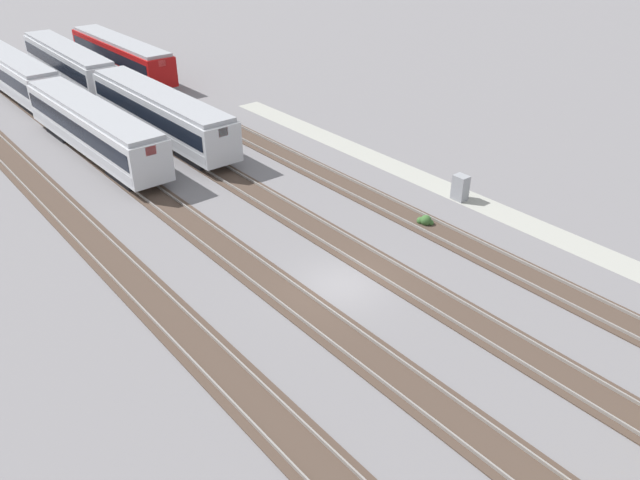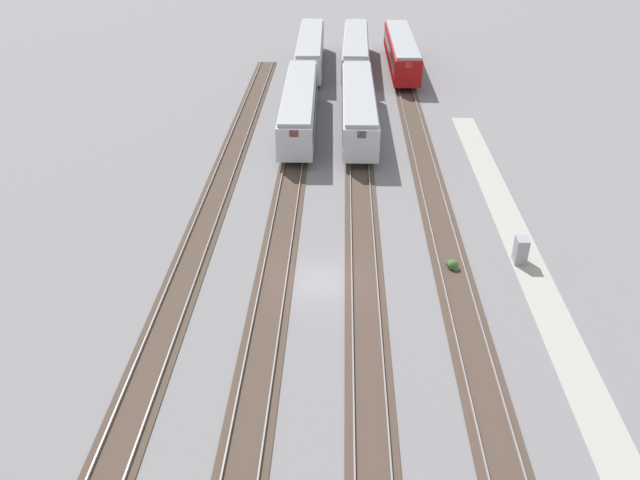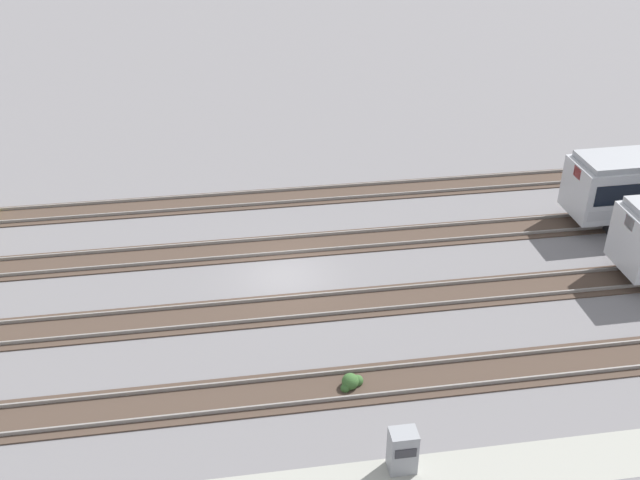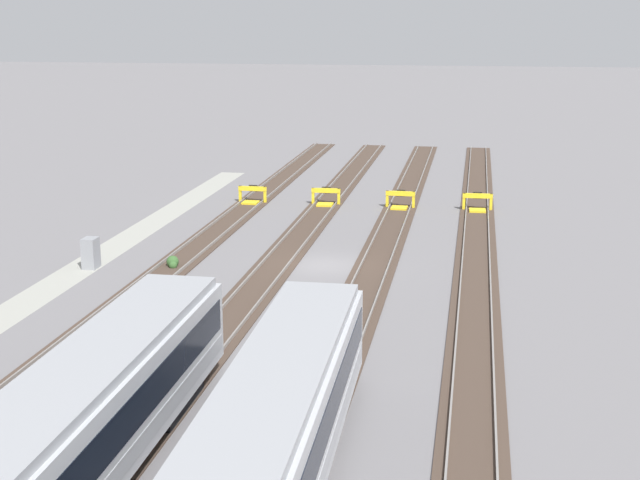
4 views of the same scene
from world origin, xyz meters
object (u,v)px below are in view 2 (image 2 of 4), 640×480
subway_car_front_row_centre (299,106)px  subway_car_front_row_right_inner (401,52)px  subway_car_front_row_left_inner (356,50)px  electrical_cabinet (521,250)px  subway_car_front_row_rightmost (310,50)px  subway_car_front_row_leftmost (358,107)px  weed_clump (453,265)px

subway_car_front_row_centre → subway_car_front_row_right_inner: size_ratio=1.00×
subway_car_front_row_left_inner → electrical_cabinet: subway_car_front_row_left_inner is taller
subway_car_front_row_centre → subway_car_front_row_rightmost: same height
subway_car_front_row_leftmost → subway_car_front_row_centre: size_ratio=1.00×
subway_car_front_row_left_inner → subway_car_front_row_rightmost: bearing=90.3°
electrical_cabinet → subway_car_front_row_centre: bearing=34.2°
subway_car_front_row_right_inner → subway_car_front_row_left_inner: bearing=85.8°
subway_car_front_row_centre → weed_clump: bearing=-154.9°
subway_car_front_row_left_inner → subway_car_front_row_rightmost: 5.16m
subway_car_front_row_rightmost → subway_car_front_row_left_inner: bearing=-89.7°
subway_car_front_row_rightmost → weed_clump: 42.61m
subway_car_front_row_rightmost → electrical_cabinet: subway_car_front_row_rightmost is taller
weed_clump → subway_car_front_row_left_inner: bearing=7.2°
subway_car_front_row_leftmost → subway_car_front_row_rightmost: (19.10, 5.14, 0.00)m
subway_car_front_row_left_inner → subway_car_front_row_rightmost: same height
subway_car_front_row_rightmost → weed_clump: subway_car_front_row_rightmost is taller
electrical_cabinet → subway_car_front_row_leftmost: bearing=23.6°
subway_car_front_row_right_inner → electrical_cabinet: subway_car_front_row_right_inner is taller
subway_car_front_row_left_inner → subway_car_front_row_rightmost: size_ratio=1.00×
subway_car_front_row_leftmost → subway_car_front_row_rightmost: 19.78m
subway_car_front_row_centre → weed_clump: size_ratio=19.62×
subway_car_front_row_leftmost → weed_clump: (-22.19, -5.21, -1.80)m
subway_car_front_row_left_inner → subway_car_front_row_right_inner: size_ratio=1.00×
subway_car_front_row_leftmost → electrical_cabinet: (-21.30, -9.30, -1.24)m
subway_car_front_row_left_inner → weed_clump: (-41.32, -5.19, -1.80)m
electrical_cabinet → subway_car_front_row_rightmost: bearing=19.7°
electrical_cabinet → weed_clump: 4.23m
subway_car_front_row_right_inner → weed_clump: bearing=-179.9°
electrical_cabinet → weed_clump: bearing=102.4°
subway_car_front_row_rightmost → electrical_cabinet: (-40.39, -14.44, -1.24)m
subway_car_front_row_leftmost → subway_car_front_row_left_inner: bearing=-0.1°
subway_car_front_row_right_inner → electrical_cabinet: (-40.04, -4.13, -1.24)m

